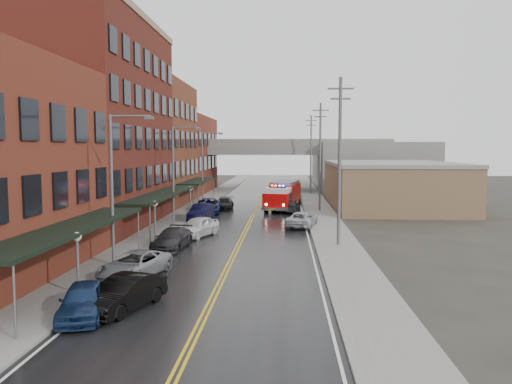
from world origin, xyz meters
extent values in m
plane|color=#2D2B26|center=(0.00, 0.00, 0.00)|extent=(220.00, 220.00, 0.00)
cube|color=black|center=(0.00, 30.00, 0.01)|extent=(11.00, 160.00, 0.02)
cube|color=slate|center=(-7.30, 30.00, 0.07)|extent=(3.00, 160.00, 0.15)
cube|color=slate|center=(7.30, 30.00, 0.07)|extent=(3.00, 160.00, 0.15)
cube|color=gray|center=(-5.65, 30.00, 0.07)|extent=(0.30, 160.00, 0.15)
cube|color=gray|center=(5.65, 30.00, 0.07)|extent=(0.30, 160.00, 0.15)
cube|color=#511B15|center=(-13.30, 23.00, 9.00)|extent=(9.00, 20.00, 18.00)
cube|color=brown|center=(-13.30, 40.50, 7.50)|extent=(9.00, 15.00, 15.00)
cube|color=maroon|center=(-13.30, 58.00, 6.00)|extent=(9.00, 20.00, 12.00)
cube|color=brown|center=(16.00, 40.00, 2.50)|extent=(14.00, 22.00, 5.00)
cube|color=slate|center=(18.00, 70.00, 4.00)|extent=(18.00, 30.00, 8.00)
cube|color=black|center=(-7.50, 4.00, 3.00)|extent=(2.60, 16.00, 0.18)
cylinder|color=slate|center=(-6.35, -3.60, 1.50)|extent=(0.10, 0.10, 3.00)
cylinder|color=slate|center=(-6.35, 11.60, 1.50)|extent=(0.10, 0.10, 3.00)
cube|color=black|center=(-7.50, 23.00, 3.00)|extent=(2.60, 18.00, 0.18)
cylinder|color=slate|center=(-6.35, 14.40, 1.50)|extent=(0.10, 0.10, 3.00)
cylinder|color=slate|center=(-6.35, 31.60, 1.50)|extent=(0.10, 0.10, 3.00)
cube|color=black|center=(-7.50, 40.50, 3.00)|extent=(2.60, 13.00, 0.18)
cylinder|color=slate|center=(-6.35, 34.40, 1.50)|extent=(0.10, 0.10, 3.00)
cylinder|color=slate|center=(-6.35, 46.60, 1.50)|extent=(0.10, 0.10, 3.00)
cylinder|color=#59595B|center=(-6.40, 2.00, 1.40)|extent=(0.14, 0.14, 2.80)
sphere|color=silver|center=(-6.40, 2.00, 2.90)|extent=(0.44, 0.44, 0.44)
cylinder|color=#59595B|center=(-6.40, 16.00, 1.40)|extent=(0.14, 0.14, 2.80)
sphere|color=silver|center=(-6.40, 16.00, 2.90)|extent=(0.44, 0.44, 0.44)
cylinder|color=#59595B|center=(-6.40, 30.00, 1.40)|extent=(0.14, 0.14, 2.80)
sphere|color=silver|center=(-6.40, 30.00, 2.90)|extent=(0.44, 0.44, 0.44)
cylinder|color=#59595B|center=(-6.80, 8.00, 4.50)|extent=(0.18, 0.18, 9.00)
cylinder|color=#59595B|center=(-5.60, 8.00, 8.90)|extent=(2.40, 0.12, 0.12)
cube|color=#59595B|center=(-4.50, 8.00, 8.80)|extent=(0.50, 0.22, 0.18)
cylinder|color=#59595B|center=(-6.80, 24.00, 4.50)|extent=(0.18, 0.18, 9.00)
cylinder|color=#59595B|center=(-5.60, 24.00, 8.90)|extent=(2.40, 0.12, 0.12)
cube|color=#59595B|center=(-4.50, 24.00, 8.80)|extent=(0.50, 0.22, 0.18)
cylinder|color=#59595B|center=(-6.80, 40.00, 4.50)|extent=(0.18, 0.18, 9.00)
cylinder|color=#59595B|center=(-5.60, 40.00, 8.90)|extent=(2.40, 0.12, 0.12)
cube|color=#59595B|center=(-4.50, 40.00, 8.80)|extent=(0.50, 0.22, 0.18)
cylinder|color=#59595B|center=(7.20, 15.00, 6.00)|extent=(0.24, 0.24, 12.00)
cube|color=#59595B|center=(7.20, 15.00, 11.20)|extent=(1.80, 0.12, 0.12)
cube|color=#59595B|center=(7.20, 15.00, 10.50)|extent=(1.40, 0.12, 0.12)
cylinder|color=#59595B|center=(7.20, 35.00, 6.00)|extent=(0.24, 0.24, 12.00)
cube|color=#59595B|center=(7.20, 35.00, 11.20)|extent=(1.80, 0.12, 0.12)
cube|color=#59595B|center=(7.20, 35.00, 10.50)|extent=(1.40, 0.12, 0.12)
cylinder|color=#59595B|center=(7.20, 55.00, 6.00)|extent=(0.24, 0.24, 12.00)
cube|color=#59595B|center=(7.20, 55.00, 11.20)|extent=(1.80, 0.12, 0.12)
cube|color=#59595B|center=(7.20, 55.00, 10.50)|extent=(1.40, 0.12, 0.12)
cube|color=slate|center=(0.00, 62.00, 6.75)|extent=(40.00, 10.00, 1.50)
cube|color=slate|center=(-11.00, 62.00, 3.00)|extent=(1.60, 8.00, 6.00)
cube|color=slate|center=(11.00, 62.00, 3.00)|extent=(1.60, 8.00, 6.00)
cube|color=#BC0808|center=(3.33, 37.69, 1.72)|extent=(3.86, 6.51, 2.33)
cube|color=#BC0808|center=(2.53, 33.44, 1.39)|extent=(3.26, 3.35, 1.66)
cube|color=silver|center=(2.53, 33.44, 2.50)|extent=(3.08, 3.11, 0.55)
cube|color=black|center=(2.57, 33.66, 1.72)|extent=(3.08, 2.26, 0.89)
cube|color=slate|center=(3.33, 37.69, 3.05)|extent=(3.50, 6.02, 0.33)
cube|color=black|center=(2.53, 33.44, 2.86)|extent=(1.80, 0.64, 0.16)
sphere|color=#FF0C0C|center=(1.93, 33.55, 2.95)|extent=(0.22, 0.22, 0.22)
sphere|color=#1933FF|center=(3.13, 33.32, 2.95)|extent=(0.22, 0.22, 0.22)
cylinder|color=black|center=(1.31, 33.56, 0.55)|extent=(1.16, 0.59, 1.11)
cylinder|color=black|center=(3.71, 33.10, 0.55)|extent=(1.16, 0.59, 1.11)
cylinder|color=black|center=(2.03, 37.37, 0.55)|extent=(1.16, 0.59, 1.11)
cylinder|color=black|center=(4.43, 36.92, 0.55)|extent=(1.16, 0.59, 1.11)
cylinder|color=black|center=(2.55, 40.10, 0.55)|extent=(1.16, 0.59, 1.11)
cylinder|color=black|center=(4.95, 39.64, 0.55)|extent=(1.16, 0.59, 1.11)
imported|color=#15294F|center=(-5.00, -0.80, 0.73)|extent=(2.64, 4.58, 1.47)
imported|color=black|center=(-3.60, 0.30, 0.74)|extent=(2.92, 4.77, 1.49)
imported|color=gray|center=(-4.85, 5.80, 0.69)|extent=(3.57, 5.42, 1.39)
imported|color=#242427|center=(-4.55, 13.47, 0.71)|extent=(2.38, 5.03, 1.42)
imported|color=silver|center=(-3.60, 18.49, 0.80)|extent=(3.34, 5.03, 1.59)
imported|color=black|center=(-4.80, 27.20, 0.80)|extent=(2.06, 4.96, 1.60)
imported|color=#141E4C|center=(-5.00, 32.97, 0.79)|extent=(3.13, 5.88, 1.57)
imported|color=black|center=(-3.67, 36.11, 0.67)|extent=(1.97, 4.64, 1.33)
imported|color=#B1B3BA|center=(4.86, 23.80, 0.70)|extent=(3.29, 5.38, 1.39)
imported|color=#262628|center=(3.93, 34.20, 0.66)|extent=(2.17, 4.69, 1.33)
imported|color=silver|center=(4.48, 46.19, 0.72)|extent=(2.49, 4.48, 1.44)
imported|color=black|center=(4.01, 47.80, 0.78)|extent=(2.08, 4.87, 1.56)
camera|label=1|loc=(3.38, -20.60, 7.05)|focal=35.00mm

